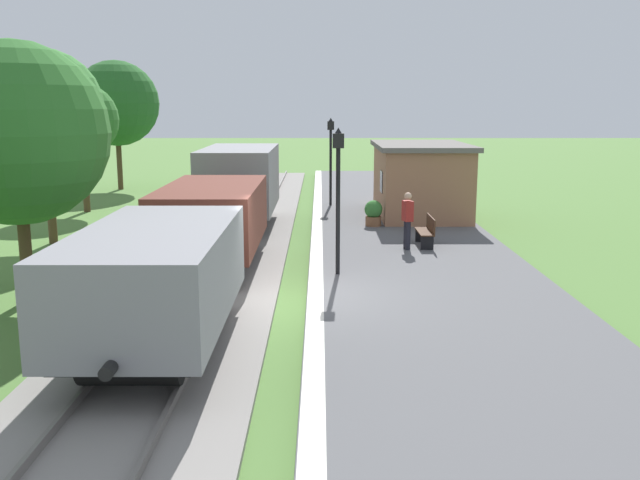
{
  "coord_description": "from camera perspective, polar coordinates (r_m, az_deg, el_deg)",
  "views": [
    {
      "loc": [
        0.5,
        -15.35,
        4.51
      ],
      "look_at": [
        0.55,
        1.61,
        1.2
      ],
      "focal_mm": 39.15,
      "sensor_mm": 36.0,
      "label": 1
    }
  ],
  "objects": [
    {
      "name": "potted_planter",
      "position": [
        24.85,
        4.23,
        2.24
      ],
      "size": [
        0.64,
        0.64,
        0.92
      ],
      "color": "brown",
      "rests_on": "platform_slab"
    },
    {
      "name": "tree_trackside_far",
      "position": [
        24.21,
        -21.81,
        9.95
      ],
      "size": [
        3.76,
        3.76,
        6.27
      ],
      "color": "#4C3823",
      "rests_on": "ground"
    },
    {
      "name": "bench_near_hut",
      "position": [
        21.51,
        8.56,
        0.77
      ],
      "size": [
        0.42,
        1.5,
        0.91
      ],
      "color": "#422819",
      "rests_on": "platform_slab"
    },
    {
      "name": "freight_train",
      "position": [
        19.57,
        -8.68,
        2.08
      ],
      "size": [
        2.5,
        19.4,
        2.72
      ],
      "color": "gray",
      "rests_on": "rail_near"
    },
    {
      "name": "tree_field_distant",
      "position": [
        38.9,
        -16.48,
        10.65
      ],
      "size": [
        4.47,
        4.47,
        6.79
      ],
      "color": "#4C3823",
      "rests_on": "ground"
    },
    {
      "name": "platform_edge_stripe",
      "position": [
        15.93,
        -0.52,
        -4.46
      ],
      "size": [
        0.36,
        60.0,
        0.01
      ],
      "primitive_type": "cube",
      "color": "silver",
      "rests_on": "platform_slab"
    },
    {
      "name": "person_waiting",
      "position": [
        20.83,
        7.0,
        1.76
      ],
      "size": [
        0.33,
        0.43,
        1.71
      ],
      "rotation": [
        0.0,
        0.0,
        3.39
      ],
      "color": "black",
      "rests_on": "platform_slab"
    },
    {
      "name": "tree_field_left",
      "position": [
        31.09,
        -19.08,
        9.24
      ],
      "size": [
        3.05,
        3.05,
        5.4
      ],
      "color": "#4C3823",
      "rests_on": "ground"
    },
    {
      "name": "lamp_post_near",
      "position": [
        17.41,
        1.33,
        5.4
      ],
      "size": [
        0.28,
        0.28,
        3.7
      ],
      "color": "black",
      "rests_on": "platform_slab"
    },
    {
      "name": "lamp_post_far",
      "position": [
        29.72,
        0.72,
        7.74
      ],
      "size": [
        0.28,
        0.28,
        3.7
      ],
      "color": "black",
      "rests_on": "platform_slab"
    },
    {
      "name": "ground_plane",
      "position": [
        16.0,
        -1.95,
        -5.34
      ],
      "size": [
        160.0,
        160.0,
        0.0
      ],
      "primitive_type": "plane",
      "color": "#517A38"
    },
    {
      "name": "rail_far",
      "position": [
        16.35,
        -12.99,
        -4.58
      ],
      "size": [
        0.07,
        60.0,
        0.14
      ],
      "primitive_type": "cube",
      "color": "slate",
      "rests_on": "track_ballast"
    },
    {
      "name": "track_ballast",
      "position": [
        16.24,
        -10.48,
        -5.06
      ],
      "size": [
        3.8,
        60.0,
        0.12
      ],
      "primitive_type": "cube",
      "color": "gray",
      "rests_on": "ground"
    },
    {
      "name": "platform_slab",
      "position": [
        16.19,
        9.48,
        -4.84
      ],
      "size": [
        6.0,
        60.0,
        0.25
      ],
      "primitive_type": "cube",
      "color": "#565659",
      "rests_on": "ground"
    },
    {
      "name": "station_hut",
      "position": [
        27.46,
        8.04,
        4.96
      ],
      "size": [
        3.5,
        5.8,
        2.78
      ],
      "color": "#9E6B4C",
      "rests_on": "platform_slab"
    },
    {
      "name": "tree_trackside_mid",
      "position": [
        17.05,
        -23.76,
        7.96
      ],
      "size": [
        4.1,
        4.1,
        5.93
      ],
      "color": "#4C3823",
      "rests_on": "ground"
    },
    {
      "name": "rail_near",
      "position": [
        16.09,
        -7.97,
        -4.65
      ],
      "size": [
        0.07,
        60.0,
        0.14
      ],
      "primitive_type": "cube",
      "color": "slate",
      "rests_on": "track_ballast"
    }
  ]
}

